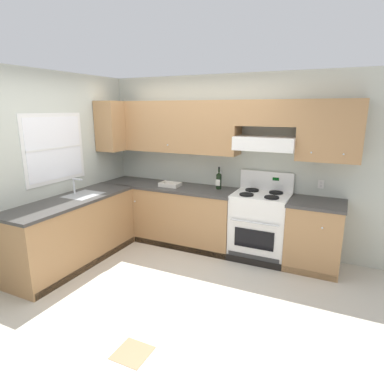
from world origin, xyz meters
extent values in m
plane|color=beige|center=(0.00, 0.00, 0.00)|extent=(7.04, 7.04, 0.00)
cube|color=olive|center=(0.48, -1.11, 0.00)|extent=(0.30, 0.30, 0.01)
cube|color=beige|center=(0.46, 1.62, 1.27)|extent=(4.68, 0.12, 2.55)
cube|color=#A87A4C|center=(-0.45, 1.38, 1.80)|extent=(2.07, 0.34, 0.76)
cube|color=#A87A4C|center=(1.77, 1.38, 1.80)|extent=(0.76, 0.34, 0.76)
cube|color=#A87A4C|center=(0.99, 1.38, 2.01)|extent=(0.80, 0.34, 0.34)
cube|color=white|center=(0.99, 1.34, 1.62)|extent=(0.80, 0.46, 0.17)
cube|color=white|center=(0.99, 1.12, 1.54)|extent=(0.80, 0.03, 0.04)
sphere|color=silver|center=(-0.45, 1.20, 1.54)|extent=(0.02, 0.02, 0.02)
sphere|color=silver|center=(1.59, 1.20, 1.54)|extent=(0.02, 0.02, 0.02)
sphere|color=silver|center=(1.95, 1.20, 1.54)|extent=(0.02, 0.02, 0.02)
cube|color=silver|center=(0.25, 1.55, 1.08)|extent=(0.08, 0.01, 0.12)
cube|color=silver|center=(0.25, 1.54, 1.10)|extent=(0.03, 0.00, 0.03)
cube|color=silver|center=(0.25, 1.54, 1.06)|extent=(0.03, 0.00, 0.03)
cube|color=silver|center=(1.71, 1.55, 1.08)|extent=(0.08, 0.01, 0.12)
cube|color=silver|center=(1.71, 1.54, 1.10)|extent=(0.03, 0.00, 0.03)
cube|color=silver|center=(1.71, 1.54, 1.06)|extent=(0.03, 0.00, 0.03)
cube|color=beige|center=(-1.62, 0.10, 1.27)|extent=(0.12, 4.00, 2.55)
cube|color=white|center=(-1.57, 0.10, 1.55)|extent=(0.04, 1.00, 0.92)
cube|color=white|center=(-1.55, 0.10, 1.55)|extent=(0.01, 0.90, 0.82)
cube|color=white|center=(-1.54, 0.10, 1.55)|extent=(0.01, 0.90, 0.02)
cube|color=#A87A4C|center=(-1.38, 1.20, 1.80)|extent=(0.34, 0.64, 0.76)
cube|color=#A87A4C|center=(-0.46, 1.25, 0.44)|extent=(2.13, 0.61, 0.87)
cube|color=#3D3A38|center=(-0.46, 1.25, 0.89)|extent=(2.16, 0.63, 0.04)
cube|color=#A87A4C|center=(1.71, 1.25, 0.44)|extent=(0.68, 0.61, 0.87)
cube|color=#3D3A38|center=(1.71, 1.25, 0.89)|extent=(0.70, 0.63, 0.04)
cube|color=black|center=(0.26, 0.97, 0.04)|extent=(3.54, 0.06, 0.09)
sphere|color=silver|center=(-0.89, 0.93, 0.68)|extent=(0.03, 0.03, 0.03)
sphere|color=silver|center=(1.81, 0.93, 0.68)|extent=(0.03, 0.03, 0.03)
cube|color=#A87A4C|center=(-1.25, 0.00, 0.44)|extent=(0.61, 1.89, 0.87)
cube|color=#3D3A38|center=(-1.25, 0.00, 0.89)|extent=(0.63, 1.91, 0.04)
cube|color=black|center=(-0.97, 0.00, 0.04)|extent=(0.06, 1.85, 0.09)
cube|color=#999B9E|center=(-1.25, 0.23, 0.91)|extent=(0.40, 0.48, 0.01)
cube|color=#28282B|center=(-1.25, 0.23, 0.84)|extent=(0.34, 0.42, 0.14)
cylinder|color=silver|center=(-1.41, 0.23, 1.02)|extent=(0.03, 0.03, 0.22)
cylinder|color=silver|center=(-1.33, 0.23, 1.12)|extent=(0.16, 0.02, 0.02)
cube|color=white|center=(0.99, 1.25, 0.46)|extent=(0.76, 0.58, 0.91)
cube|color=black|center=(0.99, 0.95, 0.38)|extent=(0.53, 0.01, 0.26)
cylinder|color=silver|center=(0.99, 0.93, 0.62)|extent=(0.65, 0.02, 0.02)
cube|color=#333333|center=(0.99, 0.96, 0.10)|extent=(0.70, 0.01, 0.11)
cube|color=white|center=(0.99, 1.25, 0.92)|extent=(0.76, 0.58, 0.02)
cube|color=white|center=(0.99, 1.52, 1.05)|extent=(0.76, 0.04, 0.29)
cube|color=#053F0C|center=(1.12, 1.50, 1.10)|extent=(0.09, 0.01, 0.04)
cylinder|color=black|center=(0.82, 1.11, 0.94)|extent=(0.19, 0.19, 0.02)
cylinder|color=black|center=(0.82, 1.11, 0.93)|extent=(0.07, 0.07, 0.01)
cylinder|color=black|center=(1.16, 1.11, 0.94)|extent=(0.19, 0.19, 0.02)
cylinder|color=black|center=(1.16, 1.11, 0.93)|extent=(0.07, 0.07, 0.01)
cylinder|color=black|center=(0.82, 1.39, 0.94)|extent=(0.19, 0.19, 0.02)
cylinder|color=black|center=(0.82, 1.39, 0.93)|extent=(0.07, 0.07, 0.01)
cylinder|color=black|center=(1.16, 1.39, 0.94)|extent=(0.19, 0.19, 0.02)
cylinder|color=black|center=(1.16, 1.39, 0.93)|extent=(0.07, 0.07, 0.01)
cylinder|color=white|center=(0.78, 1.50, 1.03)|extent=(0.04, 0.02, 0.04)
cylinder|color=white|center=(0.92, 1.50, 1.03)|extent=(0.04, 0.02, 0.04)
cylinder|color=white|center=(1.06, 1.50, 1.03)|extent=(0.04, 0.02, 0.04)
cylinder|color=white|center=(1.20, 1.50, 1.03)|extent=(0.04, 0.02, 0.04)
cylinder|color=black|center=(0.32, 1.36, 1.02)|extent=(0.08, 0.08, 0.21)
cone|color=black|center=(0.32, 1.36, 1.14)|extent=(0.08, 0.08, 0.04)
cylinder|color=black|center=(0.32, 1.36, 1.20)|extent=(0.03, 0.03, 0.08)
cylinder|color=black|center=(0.32, 1.36, 1.23)|extent=(0.03, 0.03, 0.02)
cube|color=silver|center=(0.32, 1.32, 1.01)|extent=(0.07, 0.00, 0.09)
cube|color=beige|center=(-0.41, 1.19, 0.92)|extent=(0.25, 0.17, 0.02)
cube|color=beige|center=(-0.41, 1.10, 0.94)|extent=(0.31, 0.01, 0.06)
cube|color=beige|center=(-0.41, 1.29, 0.94)|extent=(0.31, 0.01, 0.06)
cube|color=beige|center=(-0.56, 1.19, 0.94)|extent=(0.01, 0.18, 0.06)
cube|color=beige|center=(-0.26, 1.19, 0.94)|extent=(0.01, 0.18, 0.06)
camera|label=1|loc=(1.99, -3.06, 2.06)|focal=30.60mm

